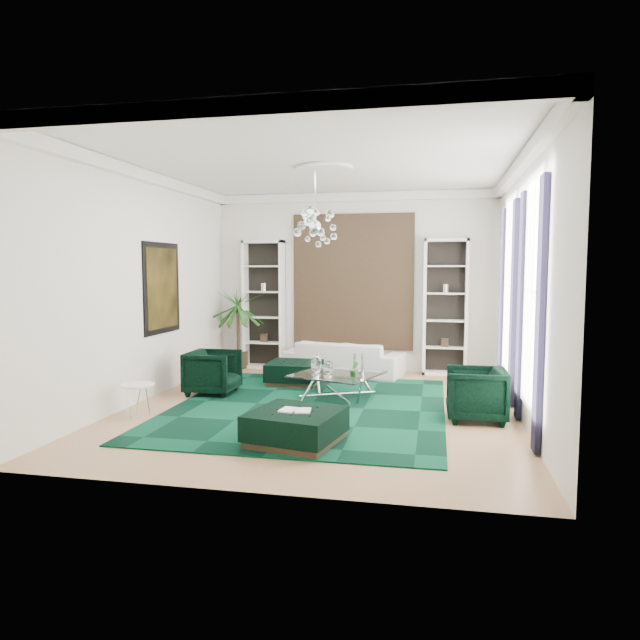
% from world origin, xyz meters
% --- Properties ---
extents(floor, '(6.00, 7.00, 0.02)m').
position_xyz_m(floor, '(0.00, 0.00, -0.01)').
color(floor, tan).
rests_on(floor, ground).
extents(ceiling, '(6.00, 7.00, 0.02)m').
position_xyz_m(ceiling, '(0.00, 0.00, 3.81)').
color(ceiling, white).
rests_on(ceiling, ground).
extents(wall_back, '(6.00, 0.02, 3.80)m').
position_xyz_m(wall_back, '(0.00, 3.51, 1.90)').
color(wall_back, silver).
rests_on(wall_back, ground).
extents(wall_front, '(6.00, 0.02, 3.80)m').
position_xyz_m(wall_front, '(0.00, -3.51, 1.90)').
color(wall_front, silver).
rests_on(wall_front, ground).
extents(wall_left, '(0.02, 7.00, 3.80)m').
position_xyz_m(wall_left, '(-3.01, 0.00, 1.90)').
color(wall_left, silver).
rests_on(wall_left, ground).
extents(wall_right, '(0.02, 7.00, 3.80)m').
position_xyz_m(wall_right, '(3.01, 0.00, 1.90)').
color(wall_right, silver).
rests_on(wall_right, ground).
extents(crown_molding, '(6.00, 7.00, 0.18)m').
position_xyz_m(crown_molding, '(0.00, 0.00, 3.70)').
color(crown_molding, white).
rests_on(crown_molding, ceiling).
extents(ceiling_medallion, '(0.90, 0.90, 0.05)m').
position_xyz_m(ceiling_medallion, '(0.00, 0.30, 3.77)').
color(ceiling_medallion, white).
rests_on(ceiling_medallion, ceiling).
extents(tapestry, '(2.50, 0.06, 2.80)m').
position_xyz_m(tapestry, '(0.00, 3.46, 1.90)').
color(tapestry, black).
rests_on(tapestry, wall_back).
extents(shelving_left, '(0.90, 0.38, 2.80)m').
position_xyz_m(shelving_left, '(-1.95, 3.31, 1.40)').
color(shelving_left, white).
rests_on(shelving_left, floor).
extents(shelving_right, '(0.90, 0.38, 2.80)m').
position_xyz_m(shelving_right, '(1.95, 3.31, 1.40)').
color(shelving_right, white).
rests_on(shelving_right, floor).
extents(painting, '(0.04, 1.30, 1.60)m').
position_xyz_m(painting, '(-2.97, 0.60, 1.85)').
color(painting, black).
rests_on(painting, wall_left).
extents(window_near, '(0.03, 1.10, 2.90)m').
position_xyz_m(window_near, '(2.99, -0.90, 1.90)').
color(window_near, white).
rests_on(window_near, wall_right).
extents(curtain_near_a, '(0.07, 0.30, 3.25)m').
position_xyz_m(curtain_near_a, '(2.96, -1.68, 1.65)').
color(curtain_near_a, black).
rests_on(curtain_near_a, floor).
extents(curtain_near_b, '(0.07, 0.30, 3.25)m').
position_xyz_m(curtain_near_b, '(2.96, -0.12, 1.65)').
color(curtain_near_b, black).
rests_on(curtain_near_b, floor).
extents(window_far, '(0.03, 1.10, 2.90)m').
position_xyz_m(window_far, '(2.99, 1.50, 1.90)').
color(window_far, white).
rests_on(window_far, wall_right).
extents(curtain_far_a, '(0.07, 0.30, 3.25)m').
position_xyz_m(curtain_far_a, '(2.96, 0.72, 1.65)').
color(curtain_far_a, black).
rests_on(curtain_far_a, floor).
extents(curtain_far_b, '(0.07, 0.30, 3.25)m').
position_xyz_m(curtain_far_b, '(2.96, 2.28, 1.65)').
color(curtain_far_b, black).
rests_on(curtain_far_b, floor).
extents(rug, '(4.20, 5.00, 0.02)m').
position_xyz_m(rug, '(-0.18, -0.01, 0.01)').
color(rug, black).
rests_on(rug, floor).
extents(sofa, '(2.51, 1.35, 0.69)m').
position_xyz_m(sofa, '(-0.08, 2.81, 0.35)').
color(sofa, silver).
rests_on(sofa, floor).
extents(armchair_left, '(0.85, 0.83, 0.77)m').
position_xyz_m(armchair_left, '(-2.05, 0.58, 0.38)').
color(armchair_left, black).
rests_on(armchair_left, floor).
extents(armchair_right, '(0.85, 0.83, 0.77)m').
position_xyz_m(armchair_right, '(2.35, -0.30, 0.39)').
color(armchair_right, black).
rests_on(armchair_right, floor).
extents(coffee_table, '(1.61, 1.61, 0.44)m').
position_xyz_m(coffee_table, '(0.16, 0.63, 0.22)').
color(coffee_table, white).
rests_on(coffee_table, floor).
extents(ottoman_side, '(0.96, 0.96, 0.43)m').
position_xyz_m(ottoman_side, '(-0.85, 1.68, 0.21)').
color(ottoman_side, black).
rests_on(ottoman_side, floor).
extents(ottoman_front, '(1.24, 1.24, 0.42)m').
position_xyz_m(ottoman_front, '(0.06, -1.90, 0.21)').
color(ottoman_front, black).
rests_on(ottoman_front, floor).
extents(book, '(0.39, 0.26, 0.03)m').
position_xyz_m(book, '(0.06, -1.90, 0.44)').
color(book, white).
rests_on(book, ottoman_front).
extents(side_table, '(0.50, 0.50, 0.47)m').
position_xyz_m(side_table, '(-2.55, -1.08, 0.24)').
color(side_table, white).
rests_on(side_table, floor).
extents(palm, '(1.78, 1.78, 2.26)m').
position_xyz_m(palm, '(-2.50, 3.15, 1.13)').
color(palm, '#1F5619').
rests_on(palm, floor).
extents(chandelier, '(0.92, 0.92, 0.70)m').
position_xyz_m(chandelier, '(-0.13, 0.19, 2.85)').
color(chandelier, white).
rests_on(chandelier, ceiling).
extents(table_plant, '(0.17, 0.16, 0.26)m').
position_xyz_m(table_plant, '(0.48, 0.36, 0.57)').
color(table_plant, '#1F5619').
rests_on(table_plant, coffee_table).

